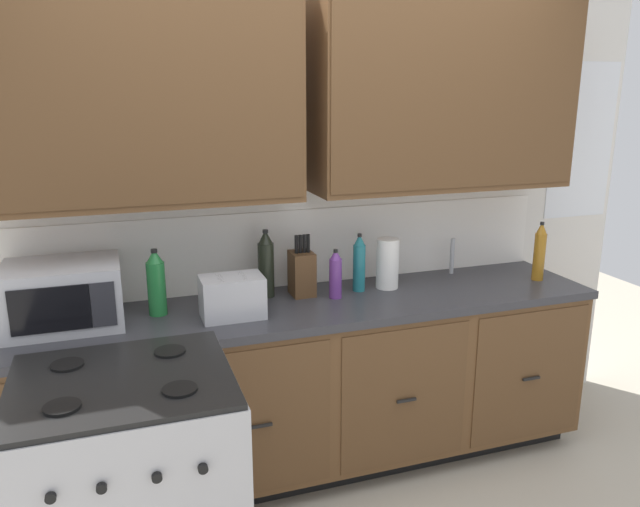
{
  "coord_description": "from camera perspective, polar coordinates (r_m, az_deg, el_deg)",
  "views": [
    {
      "loc": [
        -0.89,
        -2.39,
        1.9
      ],
      "look_at": [
        0.02,
        0.27,
        1.15
      ],
      "focal_mm": 34.71,
      "sensor_mm": 36.0,
      "label": 1
    }
  ],
  "objects": [
    {
      "name": "ground_plane",
      "position": [
        3.18,
        1.37,
        -21.75
      ],
      "size": [
        8.0,
        8.0,
        0.0
      ],
      "primitive_type": "plane",
      "color": "#B2A893"
    },
    {
      "name": "wall_unit",
      "position": [
        3.03,
        -1.7,
        10.39
      ],
      "size": [
        4.02,
        0.4,
        2.6
      ],
      "color": "white",
      "rests_on": "ground_plane"
    },
    {
      "name": "counter_run",
      "position": [
        3.18,
        -0.43,
        -11.96
      ],
      "size": [
        2.85,
        0.64,
        0.9
      ],
      "color": "black",
      "rests_on": "ground_plane"
    },
    {
      "name": "stove_range",
      "position": [
        2.51,
        -16.95,
        -20.58
      ],
      "size": [
        0.76,
        0.68,
        0.95
      ],
      "color": "#B7B7BC",
      "rests_on": "ground_plane"
    },
    {
      "name": "microwave",
      "position": [
        2.89,
        -22.58,
        -3.57
      ],
      "size": [
        0.48,
        0.37,
        0.28
      ],
      "color": "#B7B7BC",
      "rests_on": "counter_run"
    },
    {
      "name": "toaster",
      "position": [
        2.81,
        -8.1,
        -3.97
      ],
      "size": [
        0.28,
        0.18,
        0.19
      ],
      "color": "#B7B7BC",
      "rests_on": "counter_run"
    },
    {
      "name": "knife_block",
      "position": [
        3.08,
        -1.68,
        -1.77
      ],
      "size": [
        0.11,
        0.14,
        0.31
      ],
      "color": "#52361E",
      "rests_on": "counter_run"
    },
    {
      "name": "sink_faucet",
      "position": [
        3.51,
        12.08,
        -0.23
      ],
      "size": [
        0.02,
        0.02,
        0.2
      ],
      "primitive_type": "cylinder",
      "color": "#B2B5BA",
      "rests_on": "counter_run"
    },
    {
      "name": "paper_towel_roll",
      "position": [
        3.2,
        6.24,
        -0.91
      ],
      "size": [
        0.12,
        0.12,
        0.26
      ],
      "primitive_type": "cylinder",
      "color": "white",
      "rests_on": "counter_run"
    },
    {
      "name": "bottle_violet",
      "position": [
        3.03,
        1.44,
        -1.93
      ],
      "size": [
        0.06,
        0.06,
        0.25
      ],
      "color": "#663384",
      "rests_on": "counter_run"
    },
    {
      "name": "bottle_dark",
      "position": [
        3.05,
        -5.0,
        -0.99
      ],
      "size": [
        0.08,
        0.08,
        0.34
      ],
      "color": "black",
      "rests_on": "counter_run"
    },
    {
      "name": "bottle_amber",
      "position": [
        3.51,
        19.58,
        0.14
      ],
      "size": [
        0.06,
        0.06,
        0.32
      ],
      "color": "#9E6619",
      "rests_on": "counter_run"
    },
    {
      "name": "bottle_teal",
      "position": [
        3.14,
        3.63,
        -0.89
      ],
      "size": [
        0.06,
        0.06,
        0.3
      ],
      "color": "#1E707A",
      "rests_on": "counter_run"
    },
    {
      "name": "bottle_green",
      "position": [
        2.9,
        -14.86,
        -2.64
      ],
      "size": [
        0.08,
        0.08,
        0.31
      ],
      "color": "#237A38",
      "rests_on": "counter_run"
    }
  ]
}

